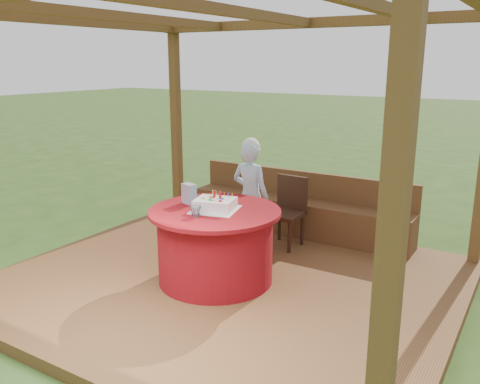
% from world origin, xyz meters
% --- Properties ---
extents(ground, '(60.00, 60.00, 0.00)m').
position_xyz_m(ground, '(0.00, 0.00, 0.00)').
color(ground, '#274517').
rests_on(ground, ground).
extents(deck, '(4.50, 4.00, 0.12)m').
position_xyz_m(deck, '(0.00, 0.00, 0.06)').
color(deck, brown).
rests_on(deck, ground).
extents(pergola, '(4.50, 4.00, 2.72)m').
position_xyz_m(pergola, '(0.00, 0.00, 2.41)').
color(pergola, brown).
rests_on(pergola, deck).
extents(bench, '(3.00, 0.42, 0.80)m').
position_xyz_m(bench, '(0.00, 1.72, 0.38)').
color(bench, brown).
rests_on(bench, deck).
extents(table, '(1.33, 1.33, 0.76)m').
position_xyz_m(table, '(-0.08, -0.10, 0.51)').
color(table, maroon).
rests_on(table, deck).
extents(chair, '(0.42, 0.42, 0.85)m').
position_xyz_m(chair, '(0.07, 1.24, 0.59)').
color(chair, '#311B0F').
rests_on(chair, deck).
extents(elderly_woman, '(0.49, 0.33, 1.35)m').
position_xyz_m(elderly_woman, '(-0.25, 0.89, 0.80)').
color(elderly_woman, '#98BDE1').
rests_on(elderly_woman, deck).
extents(birthday_cake, '(0.53, 0.53, 0.19)m').
position_xyz_m(birthday_cake, '(-0.08, -0.10, 0.94)').
color(birthday_cake, white).
rests_on(birthday_cake, table).
extents(gift_bag, '(0.17, 0.13, 0.21)m').
position_xyz_m(gift_bag, '(-0.45, -0.04, 0.99)').
color(gift_bag, '#C47EAC').
rests_on(gift_bag, table).
extents(drinking_glass, '(0.12, 0.12, 0.10)m').
position_xyz_m(drinking_glass, '(-0.11, -0.38, 0.93)').
color(drinking_glass, white).
rests_on(drinking_glass, table).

